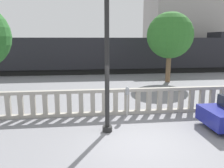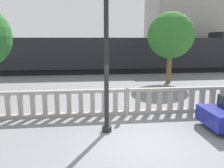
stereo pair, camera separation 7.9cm
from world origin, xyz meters
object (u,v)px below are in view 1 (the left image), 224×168
Objects in this scene: parking_meter at (127,92)px; train_near at (116,54)px; tree_left at (170,36)px; lamppost at (107,51)px.

parking_meter is 13.43m from train_near.
tree_left reaches higher than train_near.
parking_meter is 0.25× the size of tree_left.
train_near is at bearing 80.91° from lamppost.
train_near is (2.38, 14.84, -1.15)m from lamppost.
parking_meter is at bearing 55.46° from lamppost.
train_near is at bearing 121.16° from tree_left.
train_near is 6.91m from tree_left.
parking_meter is 9.37m from tree_left.
lamppost is 2.64m from parking_meter.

